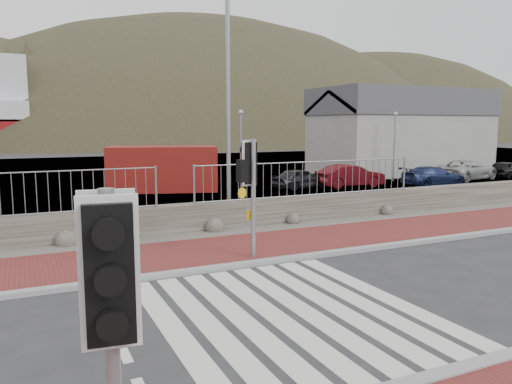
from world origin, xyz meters
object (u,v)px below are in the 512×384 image
shipping_container (163,169)px  car_d (467,170)px  car_b (350,176)px  car_e (505,169)px  streetlight (232,86)px  traffic_signal_far (252,173)px  car_a (300,179)px  car_c (434,176)px  traffic_signal_near (110,299)px

shipping_container → car_d: shipping_container is taller
shipping_container → car_b: 9.99m
car_b → car_e: bearing=-87.0°
streetlight → shipping_container: (0.03, 9.36, -3.50)m
traffic_signal_far → car_a: bearing=-143.9°
traffic_signal_far → car_e: 25.33m
streetlight → car_e: streetlight is taller
traffic_signal_far → shipping_container: bearing=-114.6°
traffic_signal_far → car_d: bearing=-169.5°
car_b → car_c: size_ratio=1.00×
shipping_container → car_e: size_ratio=1.72×
car_e → car_b: bearing=72.2°
car_b → car_c: (4.46, -1.54, -0.07)m
streetlight → traffic_signal_far: bearing=-102.0°
traffic_signal_near → car_d: 30.36m
streetlight → shipping_container: streetlight is taller
car_c → car_e: (7.40, 1.35, -0.01)m
traffic_signal_near → car_e: size_ratio=0.92×
traffic_signal_far → car_b: size_ratio=0.81×
traffic_signal_far → car_b: bearing=-153.5°
streetlight → car_c: 15.41m
traffic_signal_far → car_c: size_ratio=0.81×
traffic_signal_near → traffic_signal_far: 8.73m
car_a → car_c: car_c is taller
traffic_signal_near → car_a: size_ratio=0.92×
car_e → car_d: bearing=71.7°
shipping_container → car_e: (21.39, -3.13, -0.60)m
car_c → car_b: bearing=74.9°
streetlight → car_e: (21.42, 6.24, -4.10)m
car_a → car_c: size_ratio=0.85×
traffic_signal_near → car_e: bearing=41.3°
streetlight → car_d: streetlight is taller
traffic_signal_near → streetlight: 13.70m
streetlight → car_d: bearing=24.0°
car_e → car_c: bearing=83.5°
traffic_signal_far → shipping_container: traffic_signal_far is taller
shipping_container → traffic_signal_far: bearing=-78.4°
traffic_signal_far → car_a: size_ratio=0.95×
streetlight → car_c: streetlight is taller
car_d → traffic_signal_near: bearing=116.7°
streetlight → car_d: 19.62m
car_d → car_e: bearing=-102.1°
car_a → shipping_container: bearing=63.1°
traffic_signal_near → traffic_signal_far: bearing=65.9°
shipping_container → car_b: bearing=0.3°
car_d → car_e: (3.29, -0.08, -0.07)m
traffic_signal_near → car_c: 26.26m
shipping_container → car_c: (14.00, -4.48, -0.59)m
shipping_container → car_a: (6.76, -2.34, -0.59)m
streetlight → car_b: (9.57, 6.43, -4.02)m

